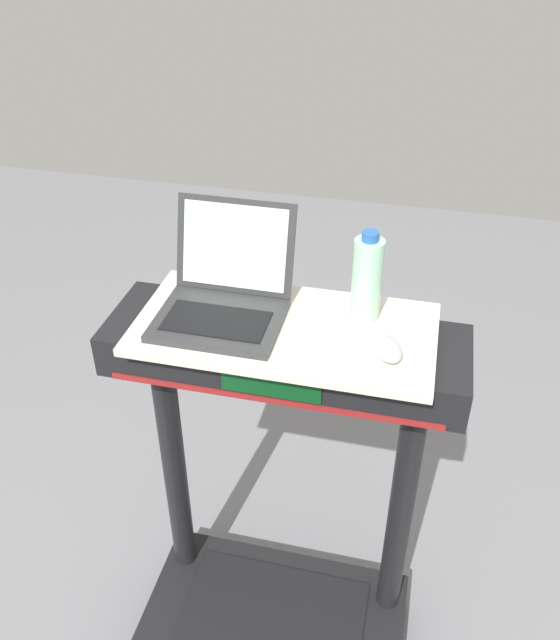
% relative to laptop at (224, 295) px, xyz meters
% --- Properties ---
extents(desk_board, '(0.73, 0.37, 0.02)m').
position_rel_laptop_xyz_m(desk_board, '(0.16, -0.02, -0.06)').
color(desk_board, beige).
rests_on(desk_board, treadmill_base).
extents(laptop, '(0.30, 0.31, 0.25)m').
position_rel_laptop_xyz_m(laptop, '(0.00, 0.00, 0.00)').
color(laptop, '#2D2D30').
rests_on(laptop, desk_board).
extents(computer_mouse, '(0.09, 0.11, 0.03)m').
position_rel_laptop_xyz_m(computer_mouse, '(0.41, -0.08, -0.03)').
color(computer_mouse, '#B2B2B7').
rests_on(computer_mouse, desk_board).
extents(water_bottle, '(0.07, 0.07, 0.23)m').
position_rel_laptop_xyz_m(water_bottle, '(0.34, 0.06, 0.06)').
color(water_bottle, '#9EDBB2').
rests_on(water_bottle, desk_board).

